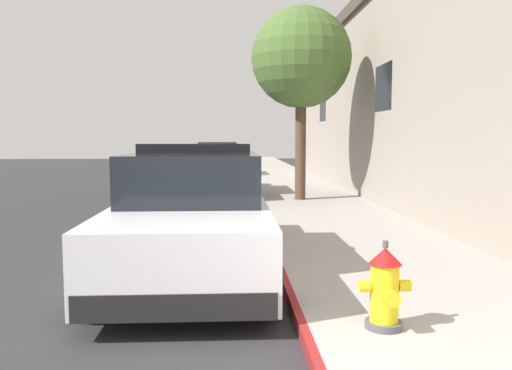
% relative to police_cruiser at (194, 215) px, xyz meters
% --- Properties ---
extents(ground_plane, '(31.30, 60.00, 0.20)m').
position_rel_police_cruiser_xyz_m(ground_plane, '(-3.38, 5.84, -0.84)').
color(ground_plane, '#2B2B2D').
extents(sidewalk_pavement, '(2.94, 60.00, 0.13)m').
position_rel_police_cruiser_xyz_m(sidewalk_pavement, '(2.62, 5.84, -0.68)').
color(sidewalk_pavement, '#9E9991').
rests_on(sidewalk_pavement, ground).
extents(curb_painted_edge, '(0.08, 60.00, 0.13)m').
position_rel_police_cruiser_xyz_m(curb_painted_edge, '(1.11, 5.84, -0.68)').
color(curb_painted_edge, maroon).
rests_on(curb_painted_edge, ground).
extents(police_cruiser, '(1.94, 4.84, 1.68)m').
position_rel_police_cruiser_xyz_m(police_cruiser, '(0.00, 0.00, 0.00)').
color(police_cruiser, white).
rests_on(police_cruiser, ground).
extents(parked_car_silver_ahead, '(1.94, 4.84, 1.56)m').
position_rel_police_cruiser_xyz_m(parked_car_silver_ahead, '(0.15, 8.56, -0.00)').
color(parked_car_silver_ahead, navy).
rests_on(parked_car_silver_ahead, ground).
extents(parked_car_dark_far, '(1.94, 4.84, 1.56)m').
position_rel_police_cruiser_xyz_m(parked_car_dark_far, '(-0.05, 15.93, -0.00)').
color(parked_car_dark_far, '#B2B5BA').
rests_on(parked_car_dark_far, ground).
extents(fire_hydrant, '(0.44, 0.40, 0.76)m').
position_rel_police_cruiser_xyz_m(fire_hydrant, '(1.79, -2.50, -0.26)').
color(fire_hydrant, '#4C4C51').
rests_on(fire_hydrant, sidewalk_pavement).
extents(street_tree, '(2.59, 2.59, 4.98)m').
position_rel_police_cruiser_xyz_m(street_tree, '(2.33, 6.59, 3.04)').
color(street_tree, brown).
rests_on(street_tree, sidewalk_pavement).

